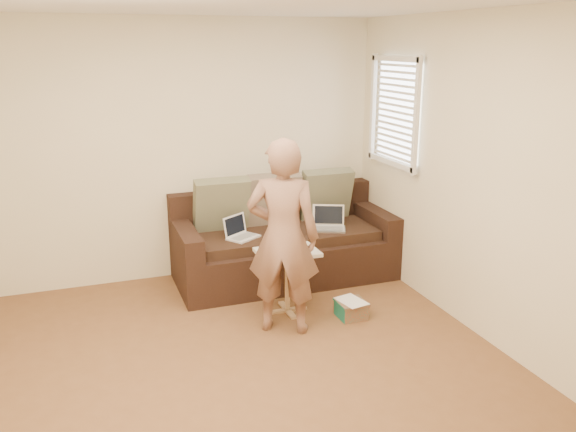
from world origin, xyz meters
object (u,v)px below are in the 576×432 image
at_px(person, 283,237).
at_px(striped_box, 351,309).
at_px(sofa, 285,239).
at_px(side_table, 287,281).
at_px(drinking_glass, 273,244).
at_px(laptop_silver, 329,230).
at_px(laptop_white, 243,238).

height_order(person, striped_box, person).
distance_m(sofa, person, 1.22).
relative_size(side_table, drinking_glass, 4.88).
xyz_separation_m(sofa, striped_box, (0.24, -1.08, -0.35)).
xyz_separation_m(person, side_table, (0.15, 0.31, -0.53)).
distance_m(drinking_glass, striped_box, 0.91).
bearing_deg(drinking_glass, laptop_silver, 35.51).
xyz_separation_m(drinking_glass, striped_box, (0.61, -0.36, -0.57)).
height_order(sofa, laptop_white, sofa).
bearing_deg(laptop_silver, person, -107.73).
bearing_deg(laptop_silver, drinking_glass, -120.51).
height_order(laptop_silver, person, person).
distance_m(laptop_silver, laptop_white, 0.89).
relative_size(sofa, striped_box, 8.79).
distance_m(laptop_silver, side_table, 0.94).
xyz_separation_m(laptop_silver, striped_box, (-0.18, -0.92, -0.44)).
distance_m(person, drinking_glass, 0.40).
xyz_separation_m(side_table, drinking_glass, (-0.12, 0.05, 0.35)).
xyz_separation_m(person, striped_box, (0.64, 0.00, -0.75)).
relative_size(sofa, drinking_glass, 18.33).
distance_m(sofa, drinking_glass, 0.84).
bearing_deg(side_table, person, -115.88).
relative_size(sofa, laptop_white, 7.42).
bearing_deg(striped_box, laptop_silver, 78.70).
bearing_deg(sofa, side_table, -107.92).
distance_m(sofa, striped_box, 1.16).
bearing_deg(laptop_white, side_table, -105.47).
bearing_deg(striped_box, laptop_white, 126.47).
xyz_separation_m(sofa, laptop_silver, (0.43, -0.15, 0.10)).
bearing_deg(side_table, sofa, 72.08).
bearing_deg(laptop_white, laptop_silver, -36.26).
distance_m(laptop_white, side_table, 0.72).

